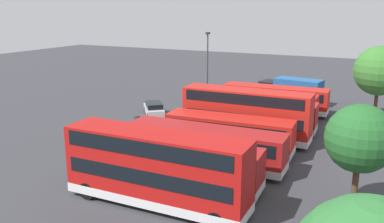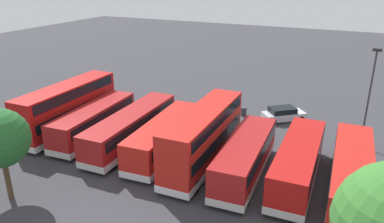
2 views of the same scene
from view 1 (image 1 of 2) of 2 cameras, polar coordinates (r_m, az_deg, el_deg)
ground_plane at (r=39.39m, az=-6.55°, el=-2.77°), size 140.00×140.00×0.00m
bus_single_deck_near_end at (r=46.78m, az=11.49°, el=1.83°), size 3.14×11.78×2.95m
bus_single_deck_second at (r=43.42m, az=10.08°, el=0.93°), size 2.92×10.85×2.95m
bus_single_deck_third at (r=39.72m, az=9.83°, el=-0.32°), size 3.16×10.27×2.95m
bus_double_decker_fourth at (r=36.35m, az=7.56°, el=-0.25°), size 2.88×11.45×4.55m
bus_single_deck_fifth at (r=33.40m, az=5.19°, el=-2.98°), size 3.25×10.63×2.95m
bus_single_deck_sixth at (r=30.39m, az=1.85°, el=-4.69°), size 3.00×12.13×2.95m
bus_single_deck_seventh at (r=26.96m, az=-1.04°, el=-7.24°), size 3.25×10.42×2.95m
bus_double_decker_far_end at (r=24.20m, az=-5.09°, el=-7.77°), size 2.82×11.47×4.55m
box_truck_blue at (r=51.22m, az=13.75°, el=2.88°), size 3.59×7.79×3.20m
car_hatchback_silver at (r=45.09m, az=-5.34°, el=0.39°), size 4.44×4.12×1.43m
lamp_post_tall at (r=49.41m, az=2.19°, el=6.80°), size 0.70×0.30×8.70m
waste_bin_yellow at (r=41.57m, az=-7.72°, el=-1.21°), size 0.60×0.60×0.95m
tree_leftmost at (r=46.46m, az=24.76°, el=5.19°), size 5.14×5.14×7.77m
tree_rightmost at (r=24.47m, az=22.45°, el=-3.57°), size 3.87×3.87×6.42m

